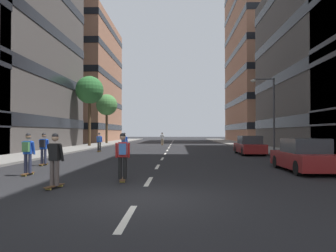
# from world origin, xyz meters

# --- Properties ---
(ground_plane) EXTENTS (176.59, 176.59, 0.00)m
(ground_plane) POSITION_xyz_m (0.00, 29.43, 0.00)
(ground_plane) COLOR black
(sidewalk_left) EXTENTS (3.81, 80.94, 0.14)m
(sidewalk_left) POSITION_xyz_m (-9.96, 33.11, 0.07)
(sidewalk_left) COLOR gray
(sidewalk_left) RESTS_ON ground_plane
(sidewalk_right) EXTENTS (3.81, 80.94, 0.14)m
(sidewalk_right) POSITION_xyz_m (9.96, 33.11, 0.07)
(sidewalk_right) COLOR gray
(sidewalk_right) RESTS_ON ground_plane
(lane_markings) EXTENTS (0.16, 67.20, 0.01)m
(lane_markings) POSITION_xyz_m (0.00, 30.50, 0.00)
(lane_markings) COLOR silver
(lane_markings) RESTS_ON ground_plane
(building_left_far) EXTENTS (14.21, 21.70, 23.49)m
(building_left_far) POSITION_xyz_m (-18.91, 53.25, 11.83)
(building_left_far) COLOR #9E6B51
(building_left_far) RESTS_ON ground_plane
(building_right_far) EXTENTS (14.21, 23.55, 33.04)m
(building_right_far) POSITION_xyz_m (18.91, 53.25, 16.61)
(building_right_far) COLOR #9E6B51
(building_right_far) RESTS_ON ground_plane
(parked_car_near) EXTENTS (1.82, 4.40, 1.52)m
(parked_car_near) POSITION_xyz_m (6.85, 17.35, 0.70)
(parked_car_near) COLOR maroon
(parked_car_near) RESTS_ON ground_plane
(parked_car_mid) EXTENTS (1.82, 4.40, 1.52)m
(parked_car_mid) POSITION_xyz_m (6.85, 6.13, 0.70)
(parked_car_mid) COLOR maroon
(parked_car_mid) RESTS_ON ground_plane
(street_tree_mid) EXTENTS (3.25, 3.25, 7.54)m
(street_tree_mid) POSITION_xyz_m (-9.96, 40.26, 5.99)
(street_tree_mid) COLOR #4C3823
(street_tree_mid) RESTS_ON sidewalk_left
(street_tree_far) EXTENTS (3.44, 3.44, 8.67)m
(street_tree_far) POSITION_xyz_m (-9.96, 30.67, 7.02)
(street_tree_far) COLOR #4C3823
(street_tree_far) RESTS_ON sidewalk_left
(streetlamp_right) EXTENTS (2.13, 0.30, 6.50)m
(streetlamp_right) POSITION_xyz_m (9.21, 19.87, 4.14)
(streetlamp_right) COLOR #3F3F44
(streetlamp_right) RESTS_ON sidewalk_right
(skater_0) EXTENTS (0.53, 0.90, 1.78)m
(skater_0) POSITION_xyz_m (-5.22, 4.47, 1.02)
(skater_0) COLOR brown
(skater_0) RESTS_ON ground_plane
(skater_1) EXTENTS (0.54, 0.90, 1.78)m
(skater_1) POSITION_xyz_m (-6.22, 20.62, 1.02)
(skater_1) COLOR brown
(skater_1) RESTS_ON ground_plane
(skater_2) EXTENTS (0.57, 0.92, 1.78)m
(skater_2) POSITION_xyz_m (-2.90, 1.47, 0.98)
(skater_2) COLOR brown
(skater_2) RESTS_ON ground_plane
(skater_3) EXTENTS (0.55, 0.92, 1.78)m
(skater_3) POSITION_xyz_m (-1.17, 36.40, 0.98)
(skater_3) COLOR brown
(skater_3) RESTS_ON ground_plane
(skater_4) EXTENTS (0.53, 0.90, 1.78)m
(skater_4) POSITION_xyz_m (-6.23, 8.41, 1.02)
(skater_4) COLOR brown
(skater_4) RESTS_ON ground_plane
(skater_5) EXTENTS (0.56, 0.92, 1.78)m
(skater_5) POSITION_xyz_m (-0.96, 2.95, 1.02)
(skater_5) COLOR brown
(skater_5) RESTS_ON ground_plane
(skater_6) EXTENTS (0.54, 0.91, 1.78)m
(skater_6) POSITION_xyz_m (-3.48, 18.21, 1.02)
(skater_6) COLOR brown
(skater_6) RESTS_ON ground_plane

